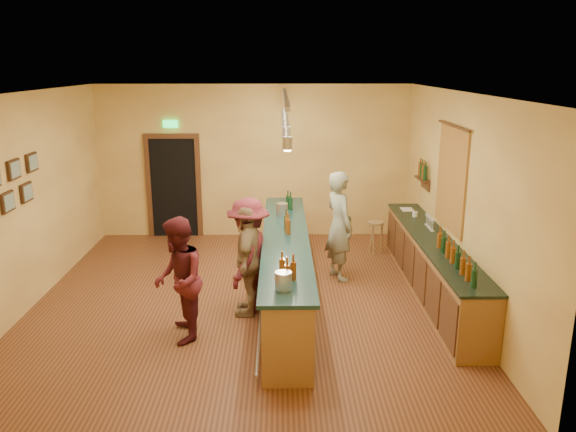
{
  "coord_description": "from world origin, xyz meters",
  "views": [
    {
      "loc": [
        0.55,
        -8.18,
        3.6
      ],
      "look_at": [
        0.67,
        0.2,
        1.32
      ],
      "focal_mm": 35.0,
      "sensor_mm": 36.0,
      "label": 1
    }
  ],
  "objects_px": {
    "bartender": "(339,226)",
    "customer_c": "(249,255)",
    "customer_a": "(179,280)",
    "bar_stool": "(376,229)",
    "back_counter": "(432,266)",
    "customer_b": "(248,260)",
    "tasting_bar": "(286,264)"
  },
  "relations": [
    {
      "from": "bartender",
      "to": "bar_stool",
      "type": "xyz_separation_m",
      "value": [
        0.85,
        1.27,
        -0.44
      ]
    },
    {
      "from": "customer_a",
      "to": "customer_c",
      "type": "xyz_separation_m",
      "value": [
        0.87,
        0.93,
        0.02
      ]
    },
    {
      "from": "tasting_bar",
      "to": "customer_a",
      "type": "height_order",
      "value": "customer_a"
    },
    {
      "from": "customer_a",
      "to": "bar_stool",
      "type": "distance_m",
      "value": 4.73
    },
    {
      "from": "bar_stool",
      "to": "back_counter",
      "type": "bearing_deg",
      "value": -74.38
    },
    {
      "from": "tasting_bar",
      "to": "customer_a",
      "type": "distance_m",
      "value": 1.92
    },
    {
      "from": "bar_stool",
      "to": "customer_c",
      "type": "bearing_deg",
      "value": -132.45
    },
    {
      "from": "back_counter",
      "to": "customer_c",
      "type": "xyz_separation_m",
      "value": [
        -2.89,
        -0.52,
        0.38
      ]
    },
    {
      "from": "bartender",
      "to": "customer_a",
      "type": "bearing_deg",
      "value": 111.88
    },
    {
      "from": "tasting_bar",
      "to": "customer_c",
      "type": "distance_m",
      "value": 0.69
    },
    {
      "from": "tasting_bar",
      "to": "customer_b",
      "type": "bearing_deg",
      "value": -140.47
    },
    {
      "from": "bar_stool",
      "to": "tasting_bar",
      "type": "bearing_deg",
      "value": -128.86
    },
    {
      "from": "tasting_bar",
      "to": "customer_c",
      "type": "xyz_separation_m",
      "value": [
        -0.55,
        -0.34,
        0.26
      ]
    },
    {
      "from": "customer_a",
      "to": "customer_b",
      "type": "distance_m",
      "value": 1.19
    },
    {
      "from": "bartender",
      "to": "customer_b",
      "type": "distance_m",
      "value": 2.02
    },
    {
      "from": "bartender",
      "to": "customer_b",
      "type": "height_order",
      "value": "bartender"
    },
    {
      "from": "bar_stool",
      "to": "bartender",
      "type": "bearing_deg",
      "value": -123.97
    },
    {
      "from": "bartender",
      "to": "customer_c",
      "type": "distance_m",
      "value": 1.94
    },
    {
      "from": "back_counter",
      "to": "bartender",
      "type": "relative_size",
      "value": 2.42
    },
    {
      "from": "back_counter",
      "to": "bartender",
      "type": "xyz_separation_m",
      "value": [
        -1.42,
        0.75,
        0.45
      ]
    },
    {
      "from": "bartender",
      "to": "customer_b",
      "type": "bearing_deg",
      "value": 112.07
    },
    {
      "from": "customer_b",
      "to": "bar_stool",
      "type": "distance_m",
      "value": 3.54
    },
    {
      "from": "bartender",
      "to": "customer_c",
      "type": "height_order",
      "value": "bartender"
    },
    {
      "from": "customer_b",
      "to": "customer_c",
      "type": "bearing_deg",
      "value": -174.24
    },
    {
      "from": "back_counter",
      "to": "bartender",
      "type": "height_order",
      "value": "bartender"
    },
    {
      "from": "back_counter",
      "to": "bar_stool",
      "type": "relative_size",
      "value": 7.03
    },
    {
      "from": "tasting_bar",
      "to": "customer_b",
      "type": "xyz_separation_m",
      "value": [
        -0.55,
        -0.45,
        0.23
      ]
    },
    {
      "from": "back_counter",
      "to": "bartender",
      "type": "bearing_deg",
      "value": 152.01
    },
    {
      "from": "customer_b",
      "to": "tasting_bar",
      "type": "bearing_deg",
      "value": 135.29
    },
    {
      "from": "customer_a",
      "to": "bar_stool",
      "type": "xyz_separation_m",
      "value": [
        3.2,
        3.47,
        -0.34
      ]
    },
    {
      "from": "bartender",
      "to": "bar_stool",
      "type": "distance_m",
      "value": 1.59
    },
    {
      "from": "tasting_bar",
      "to": "customer_a",
      "type": "bearing_deg",
      "value": -138.37
    }
  ]
}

